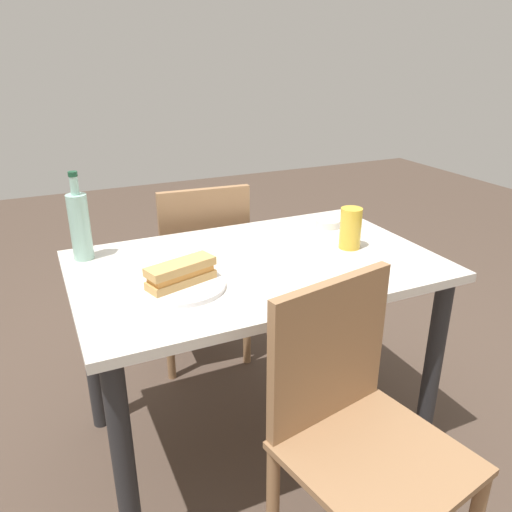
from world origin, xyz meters
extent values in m
plane|color=#47382D|center=(0.00, 0.00, 0.00)|extent=(8.00, 8.00, 0.00)
cube|color=beige|center=(0.00, 0.00, 0.71)|extent=(1.19, 0.75, 0.03)
cylinder|color=#262628|center=(-0.53, -0.32, 0.35)|extent=(0.06, 0.06, 0.70)
cylinder|color=#262628|center=(0.53, -0.32, 0.35)|extent=(0.06, 0.06, 0.70)
cylinder|color=#262628|center=(-0.53, 0.32, 0.35)|extent=(0.06, 0.06, 0.70)
cylinder|color=#262628|center=(0.53, 0.32, 0.35)|extent=(0.06, 0.06, 0.70)
cube|color=#936B47|center=(0.00, 0.66, 0.45)|extent=(0.43, 0.43, 0.02)
cube|color=#936B47|center=(-0.01, 0.47, 0.66)|extent=(0.38, 0.06, 0.40)
cylinder|color=#936B47|center=(0.19, 0.82, 0.22)|extent=(0.04, 0.04, 0.44)
cylinder|color=#936B47|center=(-0.17, 0.85, 0.22)|extent=(0.04, 0.04, 0.44)
cylinder|color=#936B47|center=(0.17, 0.46, 0.22)|extent=(0.04, 0.04, 0.44)
cylinder|color=#936B47|center=(-0.19, 0.49, 0.22)|extent=(0.04, 0.04, 0.44)
cube|color=#936B47|center=(0.02, -0.66, 0.45)|extent=(0.47, 0.47, 0.02)
cube|color=#936B47|center=(-0.01, -0.47, 0.66)|extent=(0.38, 0.10, 0.40)
cylinder|color=#936B47|center=(0.17, -0.44, 0.22)|extent=(0.04, 0.04, 0.44)
cylinder|color=white|center=(-0.28, -0.09, 0.73)|extent=(0.26, 0.26, 0.01)
cube|color=tan|center=(-0.28, -0.09, 0.75)|extent=(0.22, 0.13, 0.02)
cube|color=#CC8438|center=(-0.28, -0.09, 0.78)|extent=(0.20, 0.12, 0.02)
cube|color=tan|center=(-0.28, -0.09, 0.80)|extent=(0.22, 0.13, 0.02)
cube|color=silver|center=(-0.26, -0.02, 0.74)|extent=(0.10, 0.05, 0.00)
cube|color=#59331E|center=(-0.35, -0.06, 0.75)|extent=(0.08, 0.04, 0.01)
cylinder|color=#99C6B7|center=(-0.51, 0.27, 0.84)|extent=(0.07, 0.07, 0.22)
cylinder|color=#99C6B7|center=(-0.51, 0.27, 0.98)|extent=(0.03, 0.03, 0.06)
cylinder|color=#19472D|center=(-0.51, 0.27, 1.02)|extent=(0.03, 0.03, 0.02)
cylinder|color=gold|center=(0.35, -0.02, 0.80)|extent=(0.08, 0.08, 0.15)
cylinder|color=silver|center=(0.41, 0.20, 0.74)|extent=(0.10, 0.10, 0.03)
cube|color=white|center=(0.10, -0.08, 0.73)|extent=(0.17, 0.17, 0.00)
camera|label=1|loc=(-0.64, -1.39, 1.38)|focal=35.29mm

